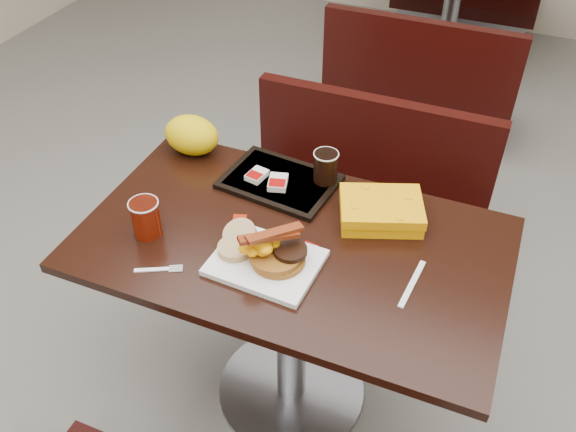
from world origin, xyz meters
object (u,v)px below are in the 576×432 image
at_px(tray, 280,181).
at_px(clamshell, 381,211).
at_px(table_near, 292,325).
at_px(paper_bag, 192,135).
at_px(platter, 266,262).
at_px(bench_near_n, 357,201).
at_px(knife, 412,284).
at_px(hashbrown_sleeve_right, 278,182).
at_px(bench_far_s, 423,71).
at_px(fork, 152,270).
at_px(coffee_cup_far, 326,167).
at_px(table_far, 449,19).
at_px(coffee_cup_near, 146,218).
at_px(hashbrown_sleeve_left, 257,175).
at_px(pancake_stack, 278,257).

bearing_deg(tray, clamshell, -0.95).
distance_m(table_near, paper_bag, 0.70).
bearing_deg(platter, bench_near_n, 90.83).
relative_size(table_near, knife, 6.56).
height_order(hashbrown_sleeve_right, clamshell, clamshell).
height_order(bench_far_s, hashbrown_sleeve_right, hashbrown_sleeve_right).
distance_m(bench_near_n, clamshell, 0.70).
bearing_deg(bench_near_n, hashbrown_sleeve_right, -104.46).
height_order(fork, tray, tray).
bearing_deg(coffee_cup_far, fork, -119.64).
bearing_deg(coffee_cup_far, clamshell, -24.86).
bearing_deg(bench_near_n, tray, -105.94).
distance_m(table_far, bench_far_s, 0.70).
relative_size(bench_near_n, coffee_cup_near, 8.94).
distance_m(bench_near_n, platter, 0.91).
height_order(bench_far_s, paper_bag, paper_bag).
bearing_deg(fork, coffee_cup_near, 98.38).
bearing_deg(bench_far_s, table_far, 90.00).
xyz_separation_m(table_near, coffee_cup_far, (-0.00, 0.28, 0.44)).
relative_size(bench_far_s, fork, 7.72).
bearing_deg(bench_near_n, knife, -64.34).
xyz_separation_m(tray, hashbrown_sleeve_left, (-0.07, -0.02, 0.02)).
bearing_deg(platter, fork, -150.76).
height_order(table_far, knife, knife).
height_order(fork, paper_bag, paper_bag).
bearing_deg(platter, coffee_cup_near, -175.34).
distance_m(table_far, tray, 2.41).
bearing_deg(hashbrown_sleeve_left, coffee_cup_near, -108.57).
xyz_separation_m(bench_near_n, tray, (-0.13, -0.47, 0.40)).
height_order(bench_near_n, tray, tray).
xyz_separation_m(bench_near_n, bench_far_s, (0.00, 1.20, 0.00)).
bearing_deg(clamshell, hashbrown_sleeve_right, 156.67).
xyz_separation_m(table_far, knife, (0.35, -2.64, 0.38)).
xyz_separation_m(table_near, bench_far_s, (0.00, 1.90, -0.02)).
relative_size(tray, hashbrown_sleeve_left, 5.03).
bearing_deg(coffee_cup_near, bench_far_s, 79.05).
relative_size(bench_far_s, coffee_cup_far, 9.93).
xyz_separation_m(bench_far_s, platter, (-0.03, -2.02, 0.40)).
xyz_separation_m(pancake_stack, hashbrown_sleeve_right, (-0.13, 0.31, -0.01)).
distance_m(pancake_stack, knife, 0.36).
relative_size(tray, paper_bag, 1.83).
bearing_deg(platter, bench_far_s, 92.11).
bearing_deg(coffee_cup_near, fork, -55.14).
relative_size(bench_near_n, knife, 5.47).
bearing_deg(tray, coffee_cup_far, 27.75).
bearing_deg(table_far, platter, -90.65).
distance_m(hashbrown_sleeve_right, paper_bag, 0.36).
relative_size(tray, clamshell, 1.45).
distance_m(pancake_stack, coffee_cup_far, 0.39).
xyz_separation_m(platter, tray, (-0.10, 0.35, -0.00)).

